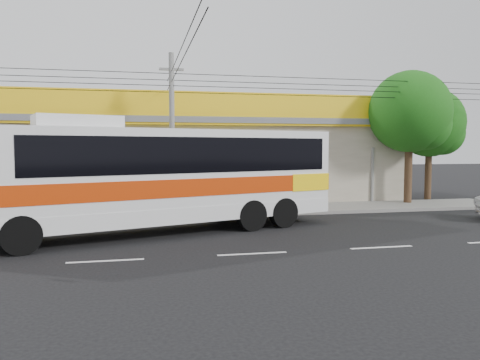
% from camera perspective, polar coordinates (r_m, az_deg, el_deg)
% --- Properties ---
extents(ground, '(120.00, 120.00, 0.00)m').
position_cam_1_polar(ground, '(15.77, -0.66, -7.00)').
color(ground, black).
rests_on(ground, ground).
extents(sidewalk, '(30.00, 3.20, 0.15)m').
position_cam_1_polar(sidewalk, '(21.59, -3.84, -3.82)').
color(sidewalk, slate).
rests_on(sidewalk, ground).
extents(lane_markings, '(50.00, 0.12, 0.01)m').
position_cam_1_polar(lane_markings, '(13.38, 1.50, -8.99)').
color(lane_markings, silver).
rests_on(lane_markings, ground).
extents(storefront_building, '(22.60, 9.20, 5.70)m').
position_cam_1_polar(storefront_building, '(26.89, -5.58, 2.47)').
color(storefront_building, gray).
rests_on(storefront_building, ground).
extents(coach_bus, '(13.22, 6.63, 4.01)m').
position_cam_1_polar(coach_bus, '(16.58, -9.15, 0.96)').
color(coach_bus, silver).
rests_on(coach_bus, ground).
extents(motorbike_red, '(2.07, 1.07, 1.04)m').
position_cam_1_polar(motorbike_red, '(21.54, -20.95, -2.50)').
color(motorbike_red, maroon).
rests_on(motorbike_red, sidewalk).
extents(utility_pole, '(34.00, 14.00, 7.07)m').
position_cam_1_polar(utility_pole, '(20.81, -8.35, 11.76)').
color(utility_pole, slate).
rests_on(utility_pole, ground).
extents(tree_near, '(4.19, 4.19, 6.94)m').
position_cam_1_polar(tree_near, '(25.81, 20.31, 7.50)').
color(tree_near, '#362015').
rests_on(tree_near, ground).
extents(tree_far, '(3.78, 3.78, 6.26)m').
position_cam_1_polar(tree_far, '(28.00, 22.37, 6.22)').
color(tree_far, '#362015').
rests_on(tree_far, ground).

